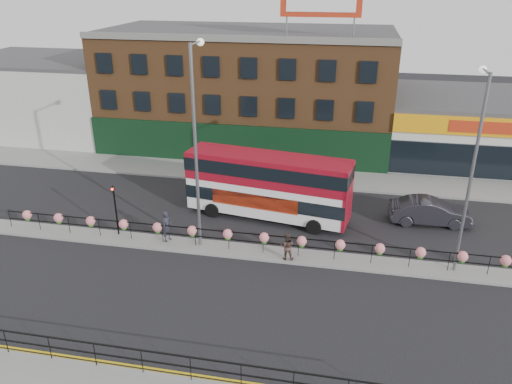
% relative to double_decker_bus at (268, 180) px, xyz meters
% --- Properties ---
extents(ground, '(120.00, 120.00, 0.00)m').
position_rel_double_decker_bus_xyz_m(ground, '(-0.47, -4.70, -2.62)').
color(ground, black).
rests_on(ground, ground).
extents(north_pavement, '(60.00, 4.00, 0.15)m').
position_rel_double_decker_bus_xyz_m(north_pavement, '(-0.47, 7.30, -2.54)').
color(north_pavement, gray).
rests_on(north_pavement, ground).
extents(median, '(60.00, 1.60, 0.15)m').
position_rel_double_decker_bus_xyz_m(median, '(-0.47, -4.70, -2.54)').
color(median, gray).
rests_on(median, ground).
extents(yellow_line_inner, '(60.00, 0.10, 0.01)m').
position_rel_double_decker_bus_xyz_m(yellow_line_inner, '(-0.47, -14.40, -2.61)').
color(yellow_line_inner, gold).
rests_on(yellow_line_inner, ground).
extents(yellow_line_outer, '(60.00, 0.10, 0.01)m').
position_rel_double_decker_bus_xyz_m(yellow_line_outer, '(-0.47, -14.58, -2.61)').
color(yellow_line_outer, gold).
rests_on(yellow_line_outer, ground).
extents(brick_building, '(25.00, 12.21, 10.30)m').
position_rel_double_decker_bus_xyz_m(brick_building, '(-4.47, 15.25, 2.51)').
color(brick_building, brown).
rests_on(brick_building, ground).
extents(supermarket, '(15.00, 12.25, 5.30)m').
position_rel_double_decker_bus_xyz_m(supermarket, '(15.53, 15.20, 0.03)').
color(supermarket, silver).
rests_on(supermarket, ground).
extents(warehouse_west, '(15.50, 12.00, 7.30)m').
position_rel_double_decker_bus_xyz_m(warehouse_west, '(-24.72, 15.30, 1.03)').
color(warehouse_west, '#B6B6B1').
rests_on(warehouse_west, ground).
extents(median_railing, '(30.04, 0.56, 1.23)m').
position_rel_double_decker_bus_xyz_m(median_railing, '(-0.47, -4.70, -1.57)').
color(median_railing, black).
rests_on(median_railing, median).
extents(south_railing, '(20.04, 0.05, 1.12)m').
position_rel_double_decker_bus_xyz_m(south_railing, '(-2.47, -14.80, -1.65)').
color(south_railing, black).
rests_on(south_railing, south_pavement).
extents(double_decker_bus, '(10.79, 4.09, 4.26)m').
position_rel_double_decker_bus_xyz_m(double_decker_bus, '(0.00, 0.00, 0.00)').
color(double_decker_bus, white).
rests_on(double_decker_bus, ground).
extents(car, '(2.34, 5.22, 1.65)m').
position_rel_double_decker_bus_xyz_m(car, '(10.22, 1.16, -1.79)').
color(car, '#2C2A32').
rests_on(car, ground).
extents(pedestrian_a, '(1.00, 0.92, 1.90)m').
position_rel_double_decker_bus_xyz_m(pedestrian_a, '(-5.24, -4.47, -1.52)').
color(pedestrian_a, '#21212B').
rests_on(pedestrian_a, median).
extents(pedestrian_b, '(0.89, 0.75, 1.58)m').
position_rel_double_decker_bus_xyz_m(pedestrian_b, '(1.96, -5.19, -1.68)').
color(pedestrian_b, '#47312B').
rests_on(pedestrian_b, median).
extents(lamp_column_west, '(0.41, 2.00, 11.43)m').
position_rel_double_decker_bus_xyz_m(lamp_column_west, '(-3.22, -4.27, 4.31)').
color(lamp_column_west, slate).
rests_on(lamp_column_west, median).
extents(lamp_column_east, '(0.38, 1.84, 10.48)m').
position_rel_double_decker_bus_xyz_m(lamp_column_east, '(10.89, -4.29, 3.75)').
color(lamp_column_east, slate).
rests_on(lamp_column_east, median).
extents(traffic_light_median, '(0.15, 0.28, 3.65)m').
position_rel_double_decker_bus_xyz_m(traffic_light_median, '(-8.47, -4.31, -0.15)').
color(traffic_light_median, black).
rests_on(traffic_light_median, median).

